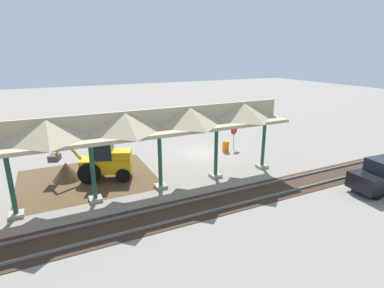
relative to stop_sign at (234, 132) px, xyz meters
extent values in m
plane|color=gray|center=(2.93, -0.11, -1.43)|extent=(120.00, 120.00, 0.00)
cube|color=brown|center=(12.25, 1.35, -1.43)|extent=(8.41, 7.00, 0.01)
cube|color=#9E998E|center=(0.66, 4.69, -1.33)|extent=(0.70, 0.70, 0.20)
cylinder|color=#1E4C38|center=(0.66, 4.69, 0.37)|extent=(0.24, 0.24, 3.60)
cube|color=#9E998E|center=(4.53, 4.69, -1.33)|extent=(0.70, 0.70, 0.20)
cylinder|color=#1E4C38|center=(4.53, 4.69, 0.37)|extent=(0.24, 0.24, 3.60)
cube|color=#9E998E|center=(8.39, 4.69, -1.33)|extent=(0.70, 0.70, 0.20)
cylinder|color=#1E4C38|center=(8.39, 4.69, 0.37)|extent=(0.24, 0.24, 3.60)
cube|color=#9E998E|center=(12.26, 4.69, -1.33)|extent=(0.70, 0.70, 0.20)
cylinder|color=#1E4C38|center=(12.26, 4.69, 0.37)|extent=(0.24, 0.24, 3.60)
cube|color=#9E998E|center=(16.12, 4.69, -1.33)|extent=(0.70, 0.70, 0.20)
cylinder|color=#1E4C38|center=(16.12, 4.69, 0.37)|extent=(0.24, 0.24, 3.60)
cube|color=tan|center=(8.39, 4.69, 2.27)|extent=(16.66, 3.20, 0.20)
cube|color=tan|center=(8.39, 4.69, 2.92)|extent=(16.66, 0.20, 1.10)
pyramid|color=tan|center=(2.59, 4.69, 2.92)|extent=(3.48, 3.20, 1.10)
pyramid|color=tan|center=(6.46, 4.69, 2.92)|extent=(3.48, 3.20, 1.10)
pyramid|color=tan|center=(10.32, 4.69, 2.92)|extent=(3.48, 3.20, 1.10)
pyramid|color=tan|center=(14.19, 4.69, 2.92)|extent=(3.48, 3.20, 1.10)
cube|color=slate|center=(2.93, 7.23, -1.36)|extent=(60.00, 0.08, 0.15)
cube|color=slate|center=(2.93, 8.66, -1.36)|extent=(60.00, 0.08, 0.15)
cube|color=#38281E|center=(2.93, 7.94, -1.42)|extent=(60.00, 2.58, 0.03)
cylinder|color=gray|center=(0.00, 0.00, -0.52)|extent=(0.06, 0.06, 1.82)
cylinder|color=red|center=(0.00, 0.00, 0.20)|extent=(0.74, 0.23, 0.76)
cube|color=#EAB214|center=(11.05, 1.87, -0.46)|extent=(3.45, 2.35, 0.90)
cube|color=#1E262D|center=(11.23, 1.80, 0.69)|extent=(1.63, 1.56, 1.40)
cube|color=#EAB214|center=(10.09, 2.23, 0.24)|extent=(1.46, 1.43, 0.50)
cylinder|color=black|center=(11.69, 0.86, -0.73)|extent=(1.42, 0.78, 1.40)
cylinder|color=black|center=(12.20, 2.20, -0.73)|extent=(1.42, 0.78, 1.40)
cylinder|color=black|center=(9.80, 1.65, -0.98)|extent=(0.95, 0.60, 0.90)
cylinder|color=black|center=(10.26, 2.86, -0.98)|extent=(0.95, 0.60, 0.90)
cylinder|color=#EAB214|center=(12.97, 1.14, 0.64)|extent=(1.06, 0.55, 1.41)
cylinder|color=#EAB214|center=(13.72, 0.86, 0.71)|extent=(0.82, 0.44, 1.25)
cube|color=#47474C|center=(14.03, 0.74, 0.12)|extent=(0.85, 0.96, 0.40)
cone|color=brown|center=(13.46, 0.82, -1.43)|extent=(3.63, 3.63, 2.33)
cube|color=black|center=(-3.42, 10.87, -0.66)|extent=(4.33, 2.08, 0.95)
cylinder|color=black|center=(-1.98, 11.50, -1.13)|extent=(0.61, 0.25, 0.60)
cylinder|color=black|center=(-2.10, 10.03, -1.13)|extent=(0.61, 0.25, 0.60)
cylinder|color=orange|center=(1.03, 0.38, -0.98)|extent=(0.56, 0.56, 0.90)
camera|label=1|loc=(14.02, 20.61, 6.45)|focal=28.00mm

